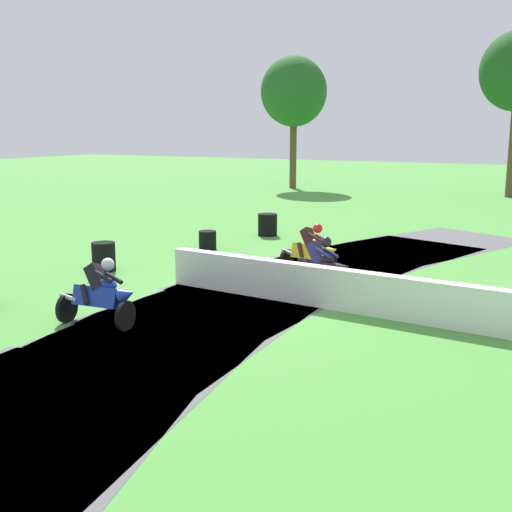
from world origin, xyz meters
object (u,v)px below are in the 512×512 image
Objects in this scene: motorcycle_lead_yellow at (312,250)px; tire_stack_near at (268,225)px; tire_stack_mid_b at (104,257)px; motorcycle_chase_black at (321,267)px; tire_stack_mid_a at (208,240)px; motorcycle_trailing_blue at (101,294)px.

motorcycle_lead_yellow is 2.14× the size of tire_stack_near.
tire_stack_mid_b is (-5.16, -2.41, -0.25)m from motorcycle_lead_yellow.
motorcycle_lead_yellow is at bearing -51.81° from tire_stack_near.
tire_stack_mid_b is at bearing -175.03° from motorcycle_chase_black.
tire_stack_mid_a is (-4.36, 1.62, -0.35)m from motorcycle_lead_yellow.
tire_stack_near is 7.43m from tire_stack_mid_b.
motorcycle_lead_yellow is at bearing 25.04° from tire_stack_mid_b.
motorcycle_chase_black reaches higher than tire_stack_mid_b.
tire_stack_near is at bearing 100.03° from motorcycle_trailing_blue.
tire_stack_mid_a is 0.75× the size of tire_stack_mid_b.
motorcycle_lead_yellow reaches higher than tire_stack_mid_b.
motorcycle_trailing_blue is at bearing -48.95° from tire_stack_mid_b.
tire_stack_near is at bearing 81.30° from tire_stack_mid_a.
motorcycle_trailing_blue is 11.23m from tire_stack_near.
motorcycle_lead_yellow is 2.13m from motorcycle_chase_black.
motorcycle_trailing_blue reaches higher than tire_stack_near.
motorcycle_lead_yellow is 4.66m from tire_stack_mid_a.
motorcycle_chase_black reaches higher than tire_stack_near.
motorcycle_trailing_blue reaches higher than tire_stack_mid_b.
motorcycle_chase_black is at bearing -54.27° from tire_stack_near.
motorcycle_chase_black is 2.14× the size of tire_stack_near.
tire_stack_mid_b is (-1.30, -7.31, -0.00)m from tire_stack_near.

